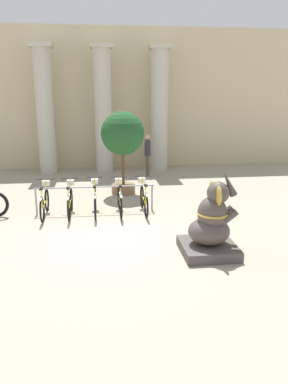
{
  "coord_description": "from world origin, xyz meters",
  "views": [
    {
      "loc": [
        -0.26,
        -8.31,
        3.35
      ],
      "look_at": [
        0.8,
        0.32,
        1.0
      ],
      "focal_mm": 35.0,
      "sensor_mm": 36.0,
      "label": 1
    }
  ],
  "objects": [
    {
      "name": "column_left",
      "position": [
        -2.35,
        7.6,
        2.62
      ],
      "size": [
        0.91,
        0.91,
        5.16
      ],
      "color": "#BCB7A8",
      "rests_on": "ground_plane"
    },
    {
      "name": "bike_rack",
      "position": [
        -0.39,
        1.95,
        0.6
      ],
      "size": [
        3.36,
        0.05,
        0.77
      ],
      "color": "gray",
      "rests_on": "ground_plane"
    },
    {
      "name": "ground_plane",
      "position": [
        0.0,
        0.0,
        0.0
      ],
      "size": [
        60.0,
        60.0,
        0.0
      ],
      "primitive_type": "plane",
      "color": "#9E937F"
    },
    {
      "name": "elephant_statue",
      "position": [
        2.04,
        -1.16,
        0.61
      ],
      "size": [
        1.14,
        1.14,
        1.83
      ],
      "color": "#4C4742",
      "rests_on": "ground_plane"
    },
    {
      "name": "bicycle_0",
      "position": [
        -1.77,
        1.81,
        0.39
      ],
      "size": [
        0.48,
        1.63,
        0.97
      ],
      "color": "black",
      "rests_on": "ground_plane"
    },
    {
      "name": "bicycle_1",
      "position": [
        -1.08,
        1.81,
        0.39
      ],
      "size": [
        0.48,
        1.63,
        0.97
      ],
      "color": "black",
      "rests_on": "ground_plane"
    },
    {
      "name": "bicycle_2",
      "position": [
        -0.39,
        1.85,
        0.39
      ],
      "size": [
        0.48,
        1.63,
        0.97
      ],
      "color": "black",
      "rests_on": "ground_plane"
    },
    {
      "name": "person_pedestrian",
      "position": [
        1.72,
        6.61,
        1.0
      ],
      "size": [
        0.22,
        0.47,
        1.68
      ],
      "color": "brown",
      "rests_on": "ground_plane"
    },
    {
      "name": "potted_tree",
      "position": [
        0.55,
        3.94,
        1.9
      ],
      "size": [
        1.42,
        1.42,
        2.73
      ],
      "color": "brown",
      "rests_on": "ground_plane"
    },
    {
      "name": "column_middle",
      "position": [
        0.0,
        7.6,
        2.62
      ],
      "size": [
        0.91,
        0.91,
        5.16
      ],
      "color": "#BCB7A8",
      "rests_on": "ground_plane"
    },
    {
      "name": "building_facade",
      "position": [
        0.0,
        8.6,
        3.0
      ],
      "size": [
        20.0,
        0.2,
        6.0
      ],
      "color": "#C6B78E",
      "rests_on": "ground_plane"
    },
    {
      "name": "bicycle_4",
      "position": [
        0.99,
        1.84,
        0.39
      ],
      "size": [
        0.48,
        1.63,
        0.97
      ],
      "color": "black",
      "rests_on": "ground_plane"
    },
    {
      "name": "column_right",
      "position": [
        2.35,
        7.6,
        2.62
      ],
      "size": [
        0.91,
        0.91,
        5.16
      ],
      "color": "#BCB7A8",
      "rests_on": "ground_plane"
    },
    {
      "name": "bicycle_3",
      "position": [
        0.3,
        1.83,
        0.39
      ],
      "size": [
        0.48,
        1.63,
        0.97
      ],
      "color": "black",
      "rests_on": "ground_plane"
    }
  ]
}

